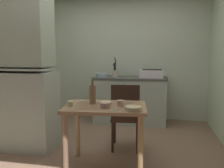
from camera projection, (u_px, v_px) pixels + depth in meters
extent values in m
plane|color=#866752|center=(103.00, 150.00, 3.24)|extent=(4.60, 4.60, 0.00)
cube|color=beige|center=(123.00, 56.00, 4.87)|extent=(3.54, 0.10, 2.61)
cube|color=#ACB8A6|center=(20.00, 110.00, 3.30)|extent=(1.03, 0.50, 1.10)
cube|color=#ADBB9F|center=(16.00, 29.00, 3.15)|extent=(0.95, 0.42, 1.01)
cube|color=#B7BBAC|center=(17.00, 69.00, 3.20)|extent=(0.93, 0.45, 0.02)
cube|color=#ACB8A6|center=(130.00, 100.00, 4.58)|extent=(1.39, 0.60, 0.87)
cube|color=#50534C|center=(131.00, 78.00, 4.52)|extent=(1.42, 0.63, 0.03)
sphere|color=#2D2823|center=(117.00, 101.00, 4.31)|extent=(0.02, 0.02, 0.02)
cube|color=white|center=(151.00, 74.00, 4.43)|extent=(0.44, 0.34, 0.15)
cube|color=black|center=(152.00, 70.00, 4.43)|extent=(0.38, 0.28, 0.01)
cylinder|color=#232328|center=(115.00, 70.00, 4.62)|extent=(0.05, 0.05, 0.28)
cylinder|color=#232328|center=(114.00, 65.00, 4.54)|extent=(0.03, 0.12, 0.03)
cylinder|color=#2C252A|center=(115.00, 60.00, 4.65)|extent=(0.02, 0.16, 0.12)
cylinder|color=#9EB2C6|center=(102.00, 75.00, 4.58)|extent=(0.22, 0.22, 0.07)
cylinder|color=beige|center=(115.00, 74.00, 4.54)|extent=(0.12, 0.12, 0.13)
cube|color=#A27E56|center=(106.00, 107.00, 2.65)|extent=(0.98, 0.74, 0.04)
cube|color=white|center=(105.00, 106.00, 2.65)|extent=(0.76, 0.58, 0.00)
cylinder|color=#9D785C|center=(65.00, 146.00, 2.47)|extent=(0.06, 0.06, 0.72)
cylinder|color=#A58151|center=(141.00, 149.00, 2.39)|extent=(0.06, 0.06, 0.72)
cylinder|color=tan|center=(78.00, 130.00, 3.00)|extent=(0.06, 0.06, 0.72)
cylinder|color=#A57958|center=(140.00, 132.00, 2.92)|extent=(0.06, 0.06, 0.72)
cube|color=#352219|center=(126.00, 118.00, 3.27)|extent=(0.44, 0.44, 0.03)
cube|color=#312118|center=(125.00, 103.00, 3.06)|extent=(0.38, 0.06, 0.48)
cylinder|color=#352219|center=(137.00, 130.00, 3.45)|extent=(0.04, 0.04, 0.43)
cylinder|color=#352219|center=(115.00, 129.00, 3.48)|extent=(0.04, 0.04, 0.43)
cylinder|color=#352219|center=(138.00, 138.00, 3.12)|extent=(0.04, 0.04, 0.43)
cylinder|color=#352219|center=(113.00, 137.00, 3.15)|extent=(0.04, 0.04, 0.43)
cylinder|color=beige|center=(106.00, 103.00, 2.69)|extent=(0.13, 0.13, 0.04)
cylinder|color=beige|center=(133.00, 109.00, 2.40)|extent=(0.18, 0.18, 0.04)
cylinder|color=tan|center=(105.00, 105.00, 2.53)|extent=(0.11, 0.11, 0.06)
cylinder|color=beige|center=(70.00, 104.00, 2.61)|extent=(0.07, 0.07, 0.06)
cylinder|color=tan|center=(121.00, 103.00, 2.63)|extent=(0.09, 0.09, 0.06)
cylinder|color=olive|center=(93.00, 95.00, 2.74)|extent=(0.08, 0.08, 0.22)
cylinder|color=olive|center=(92.00, 83.00, 2.72)|extent=(0.03, 0.03, 0.07)
cube|color=silver|center=(127.00, 103.00, 2.75)|extent=(0.15, 0.13, 0.00)
cube|color=beige|center=(82.00, 101.00, 2.87)|extent=(0.08, 0.12, 0.00)
cube|color=beige|center=(114.00, 110.00, 2.40)|extent=(0.10, 0.13, 0.00)
cube|color=beige|center=(72.00, 109.00, 2.49)|extent=(0.07, 0.13, 0.00)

